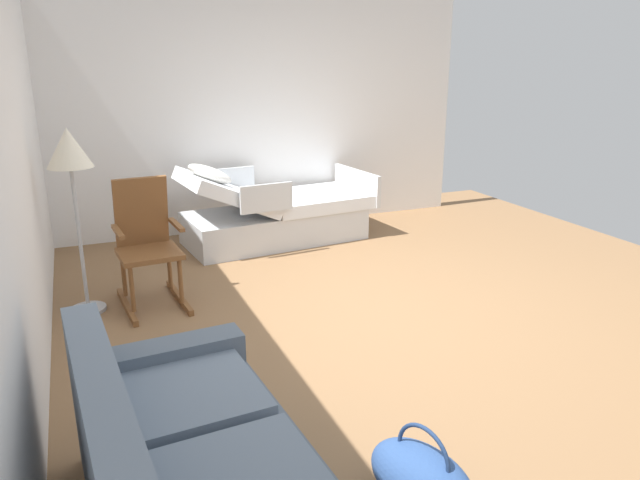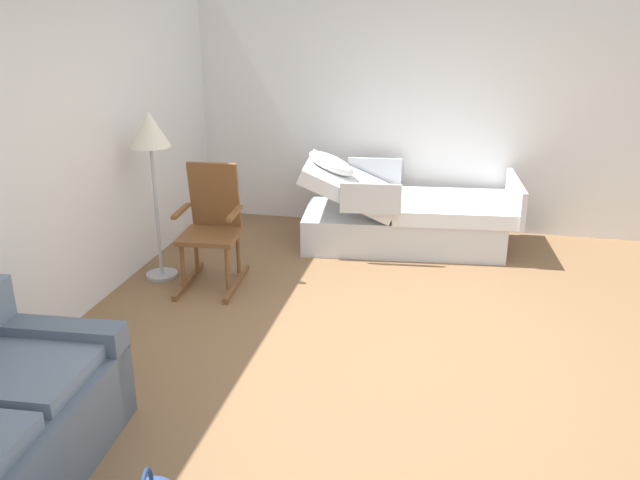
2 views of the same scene
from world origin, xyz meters
name	(u,v)px [view 2 (image 2 of 2)]	position (x,y,z in m)	size (l,w,h in m)	color
ground_plane	(386,352)	(0.00, 0.00, 0.00)	(7.04, 7.04, 0.00)	olive
back_wall	(49,148)	(0.00, 2.46, 1.35)	(5.83, 0.10, 2.70)	white
side_wall	(425,100)	(2.87, 0.00, 1.35)	(0.10, 5.01, 2.70)	white
hospital_bed	(403,217)	(2.17, 0.11, 0.30)	(1.17, 2.18, 0.98)	silver
rocking_chair	(212,227)	(0.92, 1.63, 0.50)	(0.80, 0.54, 1.05)	brown
floor_lamp	(150,141)	(0.92, 2.13, 1.23)	(0.34, 0.34, 1.48)	#B2B5BA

